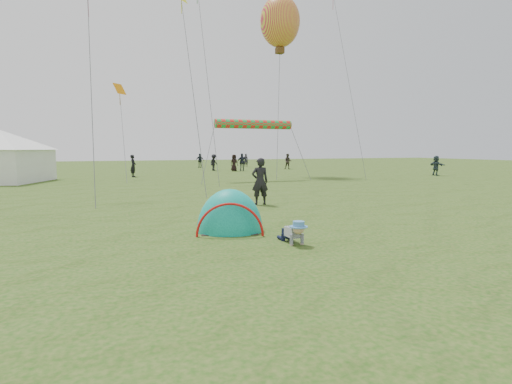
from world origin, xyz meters
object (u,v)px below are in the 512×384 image
object	(u,v)px
popup_tent	(230,231)
balloon_kite	(280,25)
standing_adult	(260,181)
crawling_toddler	(294,231)

from	to	relation	value
popup_tent	balloon_kite	distance (m)	27.11
popup_tent	standing_adult	xyz separation A→B (m)	(2.75, 4.58, 0.95)
standing_adult	popup_tent	bearing A→B (deg)	65.72
crawling_toddler	popup_tent	size ratio (longest dim) A/B	0.33
crawling_toddler	popup_tent	xyz separation A→B (m)	(-0.99, 1.96, -0.30)
crawling_toddler	popup_tent	world-z (taller)	popup_tent
balloon_kite	standing_adult	bearing A→B (deg)	-117.11
balloon_kite	crawling_toddler	bearing A→B (deg)	-113.91
popup_tent	standing_adult	size ratio (longest dim) A/B	1.24
standing_adult	balloon_kite	bearing A→B (deg)	-110.43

